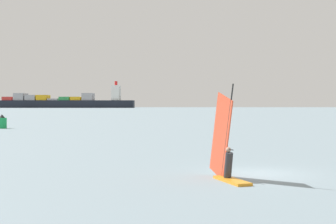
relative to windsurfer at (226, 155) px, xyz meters
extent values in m
plane|color=gray|center=(1.95, 1.87, -1.06)|extent=(4000.00, 4000.00, 0.00)
cube|color=orange|center=(0.14, -0.58, -1.00)|extent=(1.21, 2.54, 0.12)
cylinder|color=black|center=(0.03, -0.14, 1.06)|extent=(0.33, 1.14, 4.02)
cube|color=#E54C2D|center=(-0.13, 0.52, 0.80)|extent=(0.61, 2.36, 3.89)
cylinder|color=black|center=(-0.01, 0.06, 0.29)|extent=(0.39, 1.47, 0.04)
cylinder|color=#2D2D33|center=(0.06, -0.24, -0.40)|extent=(0.43, 0.57, 1.13)
sphere|color=tan|center=(0.06, -0.24, 0.27)|extent=(0.22, 0.22, 0.22)
cube|color=black|center=(-100.97, 695.86, 4.29)|extent=(213.07, 51.06, 10.71)
cube|color=silver|center=(-21.18, 686.36, 20.43)|extent=(13.36, 22.03, 21.55)
cylinder|color=red|center=(-21.18, 686.36, 34.20)|extent=(4.00, 4.00, 6.00)
cube|color=#99999E|center=(-61.21, 691.13, 14.85)|extent=(17.44, 25.19, 10.40)
cube|color=gold|center=(-77.48, 693.07, 12.25)|extent=(17.44, 25.19, 5.20)
cube|color=#2D8C47|center=(-93.76, 695.00, 12.25)|extent=(17.44, 25.19, 5.20)
cube|color=#99999E|center=(-110.03, 696.94, 10.95)|extent=(17.44, 25.19, 2.60)
cube|color=gold|center=(-126.30, 698.88, 13.55)|extent=(17.44, 25.19, 7.80)
cube|color=#99999E|center=(-142.57, 700.82, 13.55)|extent=(17.44, 25.19, 7.80)
cube|color=#99999E|center=(-158.85, 702.75, 14.85)|extent=(17.44, 25.19, 10.40)
cube|color=red|center=(-175.12, 704.69, 12.25)|extent=(17.44, 25.19, 5.20)
cube|color=#60665B|center=(449.25, 1178.21, 17.23)|extent=(1054.12, 467.99, 36.58)
cylinder|color=#19994C|center=(-21.87, 49.58, -0.32)|extent=(1.32, 1.32, 1.49)
cone|color=black|center=(-21.87, 49.58, 0.68)|extent=(0.92, 0.92, 0.50)
camera|label=1|loc=(-4.21, -20.80, 2.15)|focal=52.40mm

